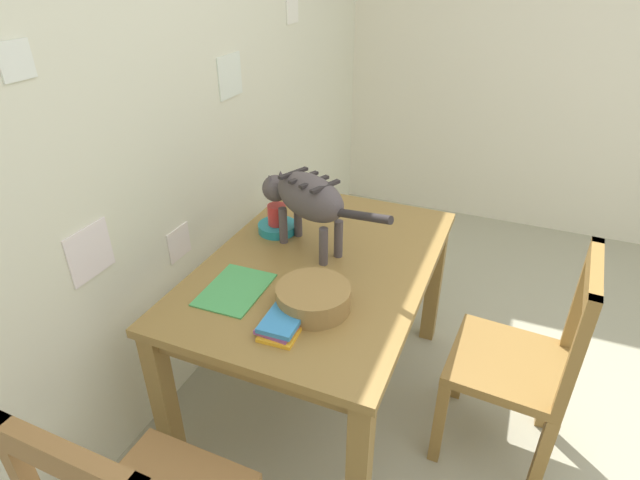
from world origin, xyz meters
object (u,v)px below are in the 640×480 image
Objects in this scene: dining_table at (320,279)px; wicker_basket at (313,297)px; magazine at (235,289)px; saucer_bowl at (277,228)px; wooden_chair_near at (519,363)px; cat at (306,198)px; book_stack at (284,321)px; coffee_mug at (277,214)px.

dining_table is 4.89× the size of wicker_basket.
saucer_bowl is at bearing 5.68° from magazine.
wooden_chair_near reaches higher than saucer_bowl.
wicker_basket is at bearing -129.85° from cat.
wooden_chair_near reaches higher than book_stack.
cat is at bearing -113.96° from coffee_mug.
dining_table is 2.01× the size of cat.
saucer_bowl is 0.66m from book_stack.
wicker_basket is at bearing -161.63° from dining_table.
wicker_basket is 0.84m from wooden_chair_near.
cat is 0.28m from saucer_bowl.
coffee_mug reaches higher than dining_table.
cat is 2.44× the size of wicker_basket.
dining_table is 10.35× the size of coffee_mug.
magazine is at bearing -173.99° from cat.
saucer_bowl is at bearing 86.36° from wooden_chair_near.
cat is 0.46m from wicker_basket.
saucer_bowl is at bearing 180.00° from coffee_mug.
magazine is 0.31m from wicker_basket.
cat reaches higher than coffee_mug.
dining_table is 0.44m from book_stack.
book_stack is at bearing -151.18° from saucer_bowl.
book_stack is 0.79× the size of wicker_basket.
cat reaches higher than book_stack.
cat is 1.04m from wooden_chair_near.
cat is 5.16× the size of coffee_mug.
coffee_mug is 0.47× the size of wicker_basket.
cat is at bearing 15.74° from book_stack.
saucer_bowl reaches higher than magazine.
wooden_chair_near reaches higher than magazine.
cat is at bearing 89.58° from wooden_chair_near.
wicker_basket is at bearing -140.48° from saucer_bowl.
book_stack is (-0.12, -0.26, 0.02)m from magazine.
wicker_basket reaches higher than saucer_bowl.
cat reaches higher than wicker_basket.
coffee_mug is at bearing 88.93° from cat.
dining_table is 0.33m from saucer_bowl.
dining_table is 0.36m from coffee_mug.
cat is at bearing 48.80° from dining_table.
wooden_chair_near is (0.02, -0.81, -0.18)m from dining_table.
wooden_chair_near is at bearing -97.39° from saucer_bowl.
magazine is at bearing 144.94° from dining_table.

